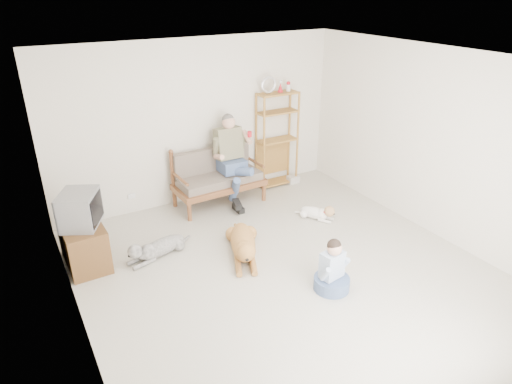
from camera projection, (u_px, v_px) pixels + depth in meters
floor at (288, 274)px, 5.94m from camera, size 5.50×5.50×0.00m
ceiling at (296, 62)px, 4.80m from camera, size 5.50×5.50×0.00m
wall_back at (199, 122)px, 7.53m from camera, size 5.00×0.00×5.00m
wall_front at (510, 314)px, 3.20m from camera, size 5.00×0.00×5.00m
wall_left at (68, 232)px, 4.24m from camera, size 0.00×5.50×5.50m
wall_right at (438, 145)px, 6.49m from camera, size 0.00×5.50×5.50m
loveseat at (217, 176)px, 7.69m from camera, size 1.52×0.75×0.95m
man at (234, 166)px, 7.54m from camera, size 0.58×0.82×1.33m
etagere at (277, 139)px, 8.20m from camera, size 0.77×0.34×2.02m
book_stack at (293, 179)px, 8.61m from camera, size 0.21×0.16×0.13m
tv_stand at (83, 244)px, 6.06m from camera, size 0.52×0.91×0.60m
crt_tv at (80, 209)px, 5.82m from camera, size 0.63×0.68×0.45m
wall_outlet at (132, 196)px, 7.40m from camera, size 0.12×0.02×0.08m
golden_retriever at (244, 244)px, 6.29m from camera, size 0.69×1.31×0.42m
shaggy_dog at (156, 248)px, 6.27m from camera, size 1.06×0.46×0.32m
terrier at (319, 213)px, 7.27m from camera, size 0.44×0.63×0.27m
child at (332, 271)px, 5.57m from camera, size 0.44×0.44×0.70m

